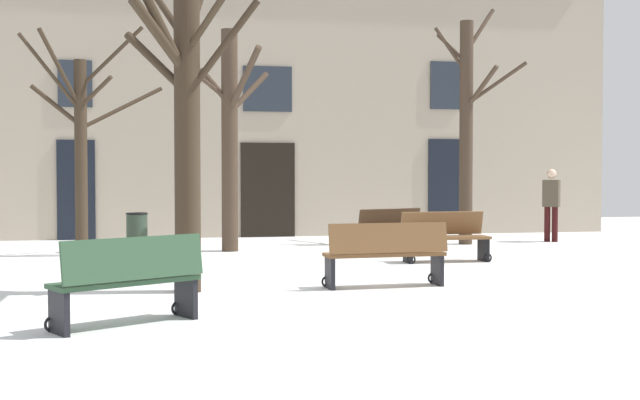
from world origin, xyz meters
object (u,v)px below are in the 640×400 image
tree_left_of_center (81,143)px  tree_near_facade (186,111)px  litter_bin (137,231)px  bench_back_to_back_right (386,253)px  bench_near_center_tree (394,231)px  bench_near_lamp (129,281)px  tree_center (467,125)px  tree_right_of_center (230,134)px  bench_by_litter_bin (445,237)px  person_near_bench (551,201)px

tree_left_of_center → tree_near_facade: 5.57m
tree_near_facade → litter_bin: size_ratio=5.86×
litter_bin → bench_back_to_back_right: bench_back_to_back_right is taller
bench_back_to_back_right → bench_near_center_tree: (1.54, 4.76, -0.04)m
bench_back_to_back_right → bench_near_lamp: bearing=30.1°
tree_center → bench_near_lamp: 11.43m
tree_right_of_center → tree_near_facade: 5.71m
litter_bin → bench_by_litter_bin: bearing=-32.9°
tree_center → bench_by_litter_bin: bearing=-117.6°
bench_by_litter_bin → bench_near_lamp: (-5.45, -5.20, 0.02)m
bench_back_to_back_right → tree_right_of_center: bearing=-75.8°
bench_back_to_back_right → bench_near_center_tree: bench_back_to_back_right is taller
tree_right_of_center → tree_left_of_center: bearing=-172.6°
tree_center → bench_by_litter_bin: tree_center is taller
bench_near_center_tree → bench_by_litter_bin: bearing=-96.9°
litter_bin → person_near_bench: bearing=-0.5°
tree_center → litter_bin: (-7.43, 0.29, -2.35)m
tree_left_of_center → bench_by_litter_bin: bearing=-19.6°
tree_right_of_center → bench_near_lamp: bearing=-102.3°
tree_center → litter_bin: 7.80m
tree_left_of_center → tree_near_facade: size_ratio=0.98×
tree_near_facade → bench_by_litter_bin: bearing=30.8°
tree_right_of_center → person_near_bench: 7.90m
person_near_bench → tree_right_of_center: bearing=47.0°
tree_right_of_center → bench_near_lamp: tree_right_of_center is taller
tree_center → bench_back_to_back_right: size_ratio=3.09×
tree_center → tree_right_of_center: bearing=-173.7°
litter_bin → bench_back_to_back_right: size_ratio=0.44×
bench_near_center_tree → litter_bin: bearing=139.4°
bench_by_litter_bin → bench_near_center_tree: bearing=103.5°
tree_right_of_center → bench_near_lamp: size_ratio=2.83×
tree_right_of_center → tree_near_facade: (-1.06, -5.61, 0.02)m
tree_center → tree_right_of_center: size_ratio=1.19×
tree_left_of_center → person_near_bench: size_ratio=2.58×
tree_near_facade → bench_near_center_tree: size_ratio=2.81×
tree_left_of_center → tree_near_facade: tree_near_facade is taller
bench_near_center_tree → bench_near_lamp: bearing=-146.5°
bench_near_lamp → tree_right_of_center: bearing=-131.7°
tree_right_of_center → litter_bin: tree_right_of_center is taller
tree_right_of_center → bench_near_center_tree: (3.28, -0.98, -2.01)m
tree_center → litter_bin: size_ratio=7.07×
bench_back_to_back_right → tree_left_of_center: bearing=-51.4°
tree_right_of_center → litter_bin: 2.98m
tree_center → bench_near_lamp: (-7.22, -8.57, -2.26)m
tree_center → person_near_bench: (2.23, 0.21, -1.78)m
tree_right_of_center → tree_near_facade: size_ratio=1.01×
tree_left_of_center → bench_back_to_back_right: size_ratio=2.51×
tree_left_of_center → bench_near_center_tree: size_ratio=2.76×
bench_near_lamp → person_near_bench: bearing=-166.5°
tree_left_of_center → litter_bin: size_ratio=5.74×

